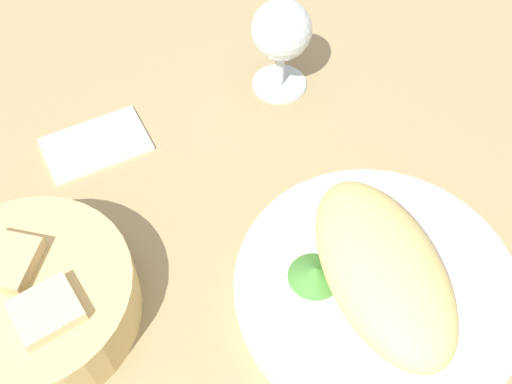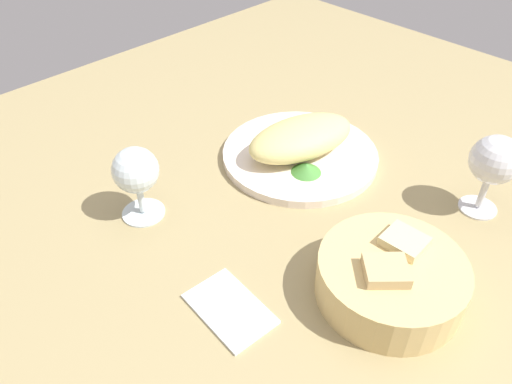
# 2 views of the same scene
# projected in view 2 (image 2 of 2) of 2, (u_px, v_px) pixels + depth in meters

# --- Properties ---
(ground_plane) EXTENTS (1.40, 1.40, 0.02)m
(ground_plane) POSITION_uv_depth(u_px,v_px,m) (327.00, 215.00, 0.77)
(ground_plane) COLOR tan
(plate) EXTENTS (0.26, 0.26, 0.01)m
(plate) POSITION_uv_depth(u_px,v_px,m) (300.00, 155.00, 0.86)
(plate) COLOR white
(plate) RESTS_ON ground_plane
(omelette) EXTENTS (0.21, 0.14, 0.06)m
(omelette) POSITION_uv_depth(u_px,v_px,m) (301.00, 138.00, 0.84)
(omelette) COLOR #E0D07D
(omelette) RESTS_ON plate
(lettuce_garnish) EXTENTS (0.05, 0.05, 0.02)m
(lettuce_garnish) POSITION_uv_depth(u_px,v_px,m) (306.00, 168.00, 0.80)
(lettuce_garnish) COLOR #448937
(lettuce_garnish) RESTS_ON plate
(bread_basket) EXTENTS (0.18, 0.18, 0.07)m
(bread_basket) POSITION_uv_depth(u_px,v_px,m) (391.00, 277.00, 0.62)
(bread_basket) COLOR #D9BA76
(bread_basket) RESTS_ON ground_plane
(wine_glass_near) EXTENTS (0.07, 0.07, 0.12)m
(wine_glass_near) POSITION_uv_depth(u_px,v_px,m) (136.00, 174.00, 0.71)
(wine_glass_near) COLOR silver
(wine_glass_near) RESTS_ON ground_plane
(wine_glass_far) EXTENTS (0.07, 0.07, 0.13)m
(wine_glass_far) POSITION_uv_depth(u_px,v_px,m) (494.00, 163.00, 0.71)
(wine_glass_far) COLOR silver
(wine_glass_far) RESTS_ON ground_plane
(folded_napkin) EXTENTS (0.08, 0.12, 0.01)m
(folded_napkin) POSITION_uv_depth(u_px,v_px,m) (230.00, 308.00, 0.61)
(folded_napkin) COLOR white
(folded_napkin) RESTS_ON ground_plane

